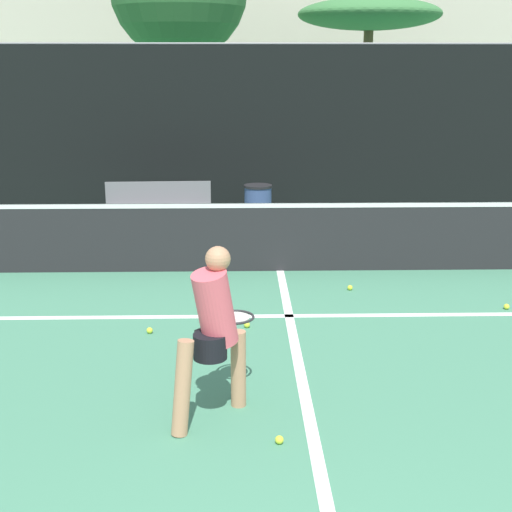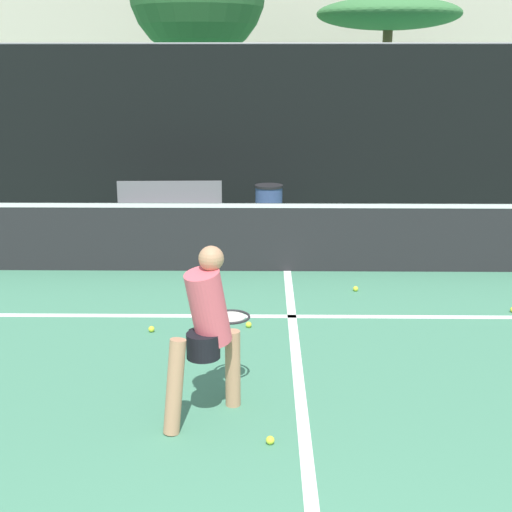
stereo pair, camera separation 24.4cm
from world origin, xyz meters
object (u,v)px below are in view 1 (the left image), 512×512
object	(u,v)px
courtside_bench	(158,206)
trash_bin	(258,208)
parked_car	(376,160)
player_practicing	(214,327)

from	to	relation	value
courtside_bench	trash_bin	distance (m)	1.68
courtside_bench	trash_bin	world-z (taller)	courtside_bench
courtside_bench	parked_car	bearing A→B (deg)	41.29
trash_bin	player_practicing	bearing A→B (deg)	-94.50
player_practicing	trash_bin	world-z (taller)	player_practicing
trash_bin	parked_car	distance (m)	4.96
parked_car	player_practicing	bearing A→B (deg)	-107.09
player_practicing	courtside_bench	world-z (taller)	player_practicing
player_practicing	trash_bin	bearing A→B (deg)	39.15
player_practicing	trash_bin	distance (m)	6.61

